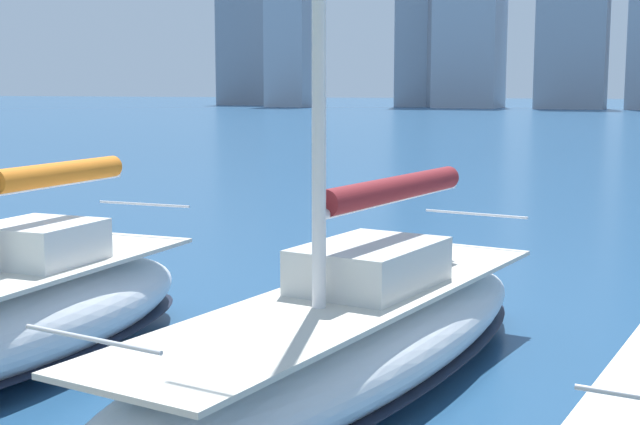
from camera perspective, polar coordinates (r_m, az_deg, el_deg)
name	(u,v)px	position (r m, az deg, el deg)	size (l,w,h in m)	color
sailboat_maroon	(350,335)	(10.88, 1.92, -7.84)	(3.60, 9.35, 11.58)	silver
sailboat_orange	(24,307)	(12.54, -18.44, -5.77)	(2.33, 6.58, 11.61)	silver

